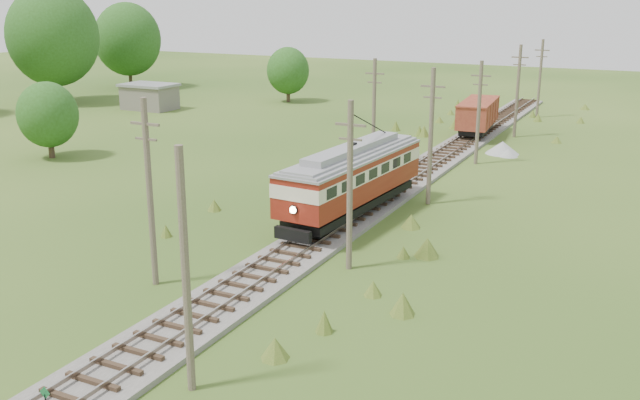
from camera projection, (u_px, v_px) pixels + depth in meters
The scene contains 18 objects.
railbed_main at pixel (399, 185), 51.39m from camera, with size 3.60×96.00×0.57m.
switch_marker at pixel (45, 399), 23.44m from camera, with size 0.45×0.06×1.08m.
streetcar at pixel (353, 174), 43.57m from camera, with size 4.09×13.74×6.23m.
gondola at pixel (478, 114), 69.56m from camera, with size 3.73×9.15×2.96m.
gravel_pile at pixel (503, 148), 62.15m from camera, with size 3.02×3.21×1.10m.
utility_pole_r_1 at pixel (186, 273), 23.98m from camera, with size 0.30×0.30×8.80m.
utility_pole_r_2 at pixel (350, 185), 35.05m from camera, with size 1.60×0.30×8.60m.
utility_pole_r_3 at pixel (431, 136), 46.21m from camera, with size 1.60×0.30×9.00m.
utility_pole_r_4 at pixel (479, 112), 57.55m from camera, with size 1.60×0.30×8.40m.
utility_pole_r_5 at pixel (518, 90), 68.47m from camera, with size 1.60×0.30×8.90m.
utility_pole_r_6 at pixel (540, 78), 79.75m from camera, with size 1.60×0.30×8.70m.
utility_pole_l_a at pixel (150, 192), 33.07m from camera, with size 1.60×0.30×9.00m.
utility_pole_l_b at pixel (374, 111), 57.31m from camera, with size 1.60×0.30×8.60m.
tree_left_4 at pixel (53, 36), 89.54m from camera, with size 11.34×11.34×14.61m.
tree_left_5 at pixel (128, 39), 104.49m from camera, with size 9.66×9.66×12.44m.
tree_mid_a at pixel (288, 71), 91.58m from camera, with size 5.46×5.46×7.03m.
tree_mid_c at pixel (48, 115), 59.89m from camera, with size 5.04×5.04×6.49m.
shed at pixel (150, 96), 86.26m from camera, with size 6.40×4.40×3.10m.
Camera 1 is at (17.16, -12.96, 13.42)m, focal length 40.00 mm.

